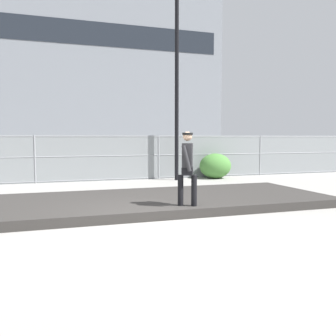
% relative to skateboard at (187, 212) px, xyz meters
% --- Properties ---
extents(ground_plane, '(120.00, 120.00, 0.00)m').
position_rel_skateboard_xyz_m(ground_plane, '(-0.94, -0.61, -0.06)').
color(ground_plane, gray).
extents(gravel_berm, '(10.38, 3.64, 0.21)m').
position_rel_skateboard_xyz_m(gravel_berm, '(-0.94, 1.41, 0.05)').
color(gravel_berm, '#33302D').
rests_on(gravel_berm, ground_plane).
extents(skateboard, '(0.81, 0.53, 0.07)m').
position_rel_skateboard_xyz_m(skateboard, '(0.00, 0.00, 0.00)').
color(skateboard, black).
rests_on(skateboard, ground_plane).
extents(skater, '(0.69, 0.62, 1.83)m').
position_rel_skateboard_xyz_m(skater, '(0.00, 0.00, 1.06)').
color(skater, gray).
rests_on(skater, skateboard).
extents(chain_fence, '(24.91, 0.06, 1.85)m').
position_rel_skateboard_xyz_m(chain_fence, '(-0.94, 7.28, 0.87)').
color(chain_fence, gray).
rests_on(chain_fence, ground_plane).
extents(street_lamp, '(0.44, 0.44, 7.68)m').
position_rel_skateboard_xyz_m(street_lamp, '(2.12, 6.61, 4.65)').
color(street_lamp, black).
rests_on(street_lamp, ground_plane).
extents(office_block, '(27.56, 11.99, 20.66)m').
position_rel_skateboard_xyz_m(office_block, '(3.63, 39.12, 10.27)').
color(office_block, slate).
rests_on(office_block, ground_plane).
extents(shrub_left, '(1.40, 1.14, 1.08)m').
position_rel_skateboard_xyz_m(shrub_left, '(3.91, 6.66, 0.48)').
color(shrub_left, '#477F38').
rests_on(shrub_left, ground_plane).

